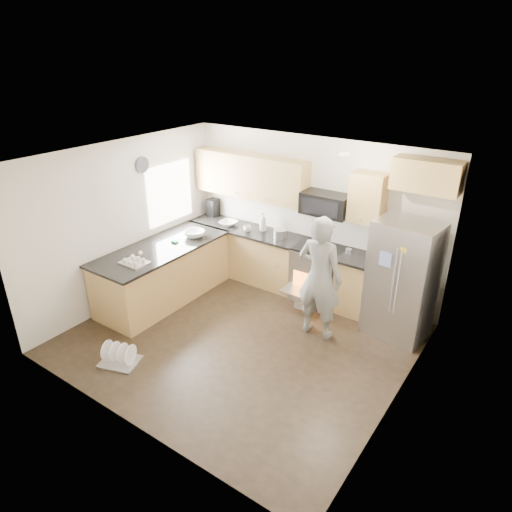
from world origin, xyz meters
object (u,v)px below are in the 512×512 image
Objects in this scene: refrigerator at (402,280)px; dish_rack at (120,358)px; person at (320,278)px; stove_range at (319,261)px.

dish_rack is (-2.76, -2.80, -0.79)m from refrigerator.
person reaches higher than refrigerator.
stove_range is 1.03× the size of refrigerator.
refrigerator is (1.42, -0.24, 0.19)m from stove_range.
stove_range is at bearing 66.23° from dish_rack.
refrigerator is 4.01m from dish_rack.
person is at bearing -62.67° from stove_range.
refrigerator is 2.92× the size of dish_rack.
stove_range is at bearing -62.89° from person.
dish_rack is at bearing -127.91° from refrigerator.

